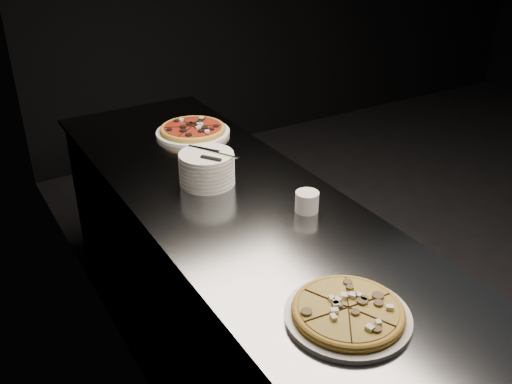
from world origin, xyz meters
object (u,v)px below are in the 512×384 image
pizza_tomato (193,130)px  plate_stack (207,168)px  cutlery (210,154)px  counter (242,301)px  pizza_mushroom (348,313)px  ramekin (307,201)px

pizza_tomato → plate_stack: plate_stack is taller
pizza_tomato → cutlery: (-0.16, -0.51, 0.11)m
counter → pizza_tomato: (0.13, 0.70, 0.48)m
cutlery → pizza_mushroom: bearing=-127.2°
counter → plate_stack: (-0.04, 0.21, 0.52)m
plate_stack → cutlery: size_ratio=0.97×
pizza_tomato → plate_stack: size_ratio=1.91×
pizza_mushroom → cutlery: cutlery is taller
pizza_tomato → ramekin: ramekin is taller
cutlery → counter: bearing=-116.2°
counter → plate_stack: plate_stack is taller
counter → pizza_mushroom: bearing=-95.9°
pizza_tomato → ramekin: (0.04, -0.87, 0.02)m
ramekin → pizza_tomato: bearing=92.6°
counter → cutlery: cutlery is taller
counter → plate_stack: size_ratio=11.41×
counter → pizza_mushroom: size_ratio=7.08×
pizza_tomato → cutlery: bearing=-107.6°
pizza_mushroom → cutlery: bearing=87.1°
plate_stack → cutlery: (0.01, -0.02, 0.07)m
counter → cutlery: 0.62m
pizza_mushroom → cutlery: 0.91m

